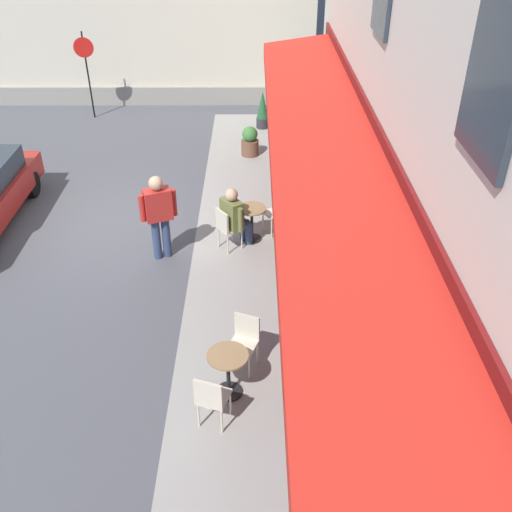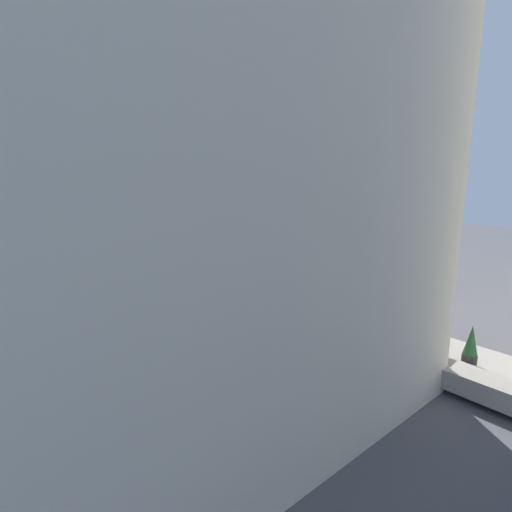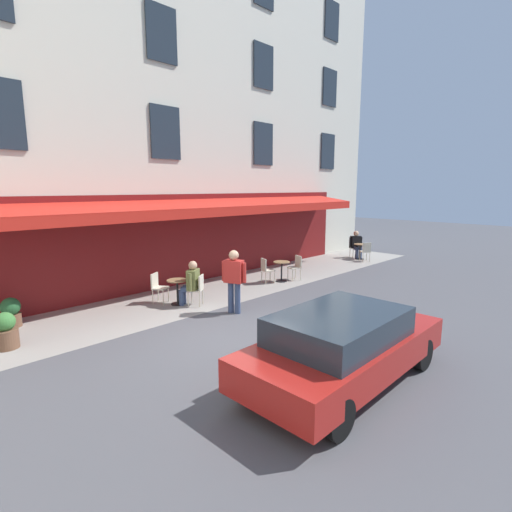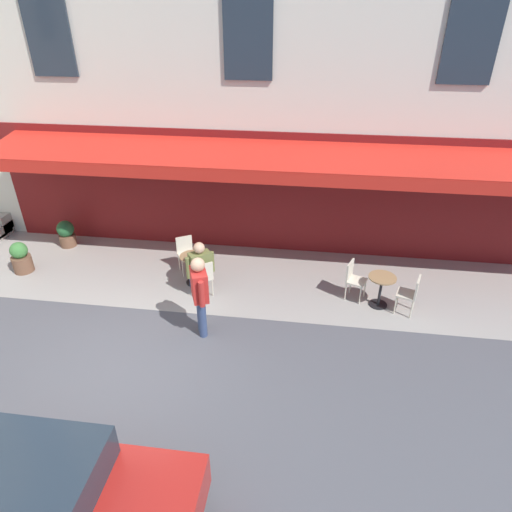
{
  "view_description": "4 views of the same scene",
  "coord_description": "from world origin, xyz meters",
  "px_view_note": "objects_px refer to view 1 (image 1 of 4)",
  "views": [
    {
      "loc": [
        -10.93,
        -3.05,
        6.39
      ],
      "look_at": [
        -2.72,
        -3.08,
        0.97
      ],
      "focal_mm": 40.49,
      "sensor_mm": 36.0,
      "label": 1
    },
    {
      "loc": [
        9.29,
        -13.35,
        4.66
      ],
      "look_at": [
        -3.35,
        -2.95,
        1.52
      ],
      "focal_mm": 26.17,
      "sensor_mm": 36.0,
      "label": 2
    },
    {
      "loc": [
        5.6,
        6.39,
        3.41
      ],
      "look_at": [
        -3.21,
        -2.31,
        1.22
      ],
      "focal_mm": 27.01,
      "sensor_mm": 36.0,
      "label": 3
    },
    {
      "loc": [
        -3.28,
        5.54,
        5.83
      ],
      "look_at": [
        -2.12,
        -2.98,
        0.87
      ],
      "focal_mm": 30.55,
      "sensor_mm": 36.0,
      "label": 4
    }
  ],
  "objects_px": {
    "cafe_chair_cream_corner_left": "(278,209)",
    "no_parking_sign": "(86,60)",
    "cafe_chair_cream_corner_right": "(245,338)",
    "walking_pedestrian_in_red": "(159,211)",
    "potted_plant_mid_terrace": "(304,148)",
    "cafe_chair_cream_by_window": "(211,397)",
    "cafe_table_mid_terrace": "(228,368)",
    "seated_companion_in_olive": "(235,216)",
    "cafe_chair_cream_under_awning": "(226,226)",
    "potted_plant_under_sign": "(250,142)",
    "potted_plant_entrance_left": "(263,110)",
    "cafe_table_streetside": "(252,219)"
  },
  "relations": [
    {
      "from": "walking_pedestrian_in_red",
      "to": "potted_plant_under_sign",
      "type": "height_order",
      "value": "walking_pedestrian_in_red"
    },
    {
      "from": "cafe_chair_cream_corner_right",
      "to": "cafe_chair_cream_corner_left",
      "type": "relative_size",
      "value": 1.0
    },
    {
      "from": "potted_plant_entrance_left",
      "to": "cafe_table_streetside",
      "type": "bearing_deg",
      "value": 177.31
    },
    {
      "from": "cafe_table_mid_terrace",
      "to": "potted_plant_entrance_left",
      "type": "xyz_separation_m",
      "value": [
        10.76,
        -0.63,
        0.05
      ]
    },
    {
      "from": "cafe_chair_cream_by_window",
      "to": "no_parking_sign",
      "type": "xyz_separation_m",
      "value": [
        12.27,
        4.47,
        1.25
      ]
    },
    {
      "from": "cafe_table_mid_terrace",
      "to": "potted_plant_mid_terrace",
      "type": "distance_m",
      "value": 8.45
    },
    {
      "from": "cafe_table_streetside",
      "to": "no_parking_sign",
      "type": "relative_size",
      "value": 0.29
    },
    {
      "from": "cafe_chair_cream_under_awning",
      "to": "potted_plant_under_sign",
      "type": "bearing_deg",
      "value": -5.32
    },
    {
      "from": "cafe_chair_cream_by_window",
      "to": "potted_plant_entrance_left",
      "type": "height_order",
      "value": "potted_plant_entrance_left"
    },
    {
      "from": "cafe_chair_cream_by_window",
      "to": "potted_plant_mid_terrace",
      "type": "relative_size",
      "value": 1.22
    },
    {
      "from": "potted_plant_mid_terrace",
      "to": "potted_plant_entrance_left",
      "type": "relative_size",
      "value": 0.67
    },
    {
      "from": "potted_plant_mid_terrace",
      "to": "cafe_chair_cream_by_window",
      "type": "bearing_deg",
      "value": 168.0
    },
    {
      "from": "walking_pedestrian_in_red",
      "to": "potted_plant_mid_terrace",
      "type": "relative_size",
      "value": 2.35
    },
    {
      "from": "cafe_chair_cream_corner_left",
      "to": "potted_plant_under_sign",
      "type": "height_order",
      "value": "cafe_chair_cream_corner_left"
    },
    {
      "from": "cafe_table_mid_terrace",
      "to": "seated_companion_in_olive",
      "type": "height_order",
      "value": "seated_companion_in_olive"
    },
    {
      "from": "cafe_table_streetside",
      "to": "potted_plant_under_sign",
      "type": "bearing_deg",
      "value": 0.84
    },
    {
      "from": "cafe_table_mid_terrace",
      "to": "walking_pedestrian_in_red",
      "type": "xyz_separation_m",
      "value": [
        3.67,
        1.45,
        0.54
      ]
    },
    {
      "from": "seated_companion_in_olive",
      "to": "potted_plant_mid_terrace",
      "type": "relative_size",
      "value": 1.78
    },
    {
      "from": "cafe_chair_cream_corner_right",
      "to": "walking_pedestrian_in_red",
      "type": "distance_m",
      "value": 3.54
    },
    {
      "from": "cafe_table_mid_terrace",
      "to": "potted_plant_under_sign",
      "type": "height_order",
      "value": "potted_plant_under_sign"
    },
    {
      "from": "potted_plant_entrance_left",
      "to": "no_parking_sign",
      "type": "bearing_deg",
      "value": 80.3
    },
    {
      "from": "seated_companion_in_olive",
      "to": "potted_plant_mid_terrace",
      "type": "distance_m",
      "value": 4.55
    },
    {
      "from": "potted_plant_under_sign",
      "to": "potted_plant_mid_terrace",
      "type": "distance_m",
      "value": 1.49
    },
    {
      "from": "cafe_chair_cream_by_window",
      "to": "potted_plant_under_sign",
      "type": "height_order",
      "value": "cafe_chair_cream_by_window"
    },
    {
      "from": "cafe_chair_cream_corner_right",
      "to": "cafe_chair_cream_under_awning",
      "type": "height_order",
      "value": "same"
    },
    {
      "from": "no_parking_sign",
      "to": "potted_plant_under_sign",
      "type": "bearing_deg",
      "value": -120.94
    },
    {
      "from": "cafe_chair_cream_by_window",
      "to": "no_parking_sign",
      "type": "relative_size",
      "value": 0.35
    },
    {
      "from": "cafe_chair_cream_corner_right",
      "to": "potted_plant_entrance_left",
      "type": "distance_m",
      "value": 10.18
    },
    {
      "from": "cafe_chair_cream_corner_right",
      "to": "no_parking_sign",
      "type": "bearing_deg",
      "value": 23.88
    },
    {
      "from": "cafe_table_mid_terrace",
      "to": "potted_plant_entrance_left",
      "type": "height_order",
      "value": "potted_plant_entrance_left"
    },
    {
      "from": "cafe_chair_cream_corner_right",
      "to": "cafe_chair_cream_corner_left",
      "type": "distance_m",
      "value": 4.1
    },
    {
      "from": "seated_companion_in_olive",
      "to": "walking_pedestrian_in_red",
      "type": "relative_size",
      "value": 0.75
    },
    {
      "from": "cafe_table_streetside",
      "to": "no_parking_sign",
      "type": "distance_m",
      "value": 8.99
    },
    {
      "from": "cafe_chair_cream_corner_left",
      "to": "seated_companion_in_olive",
      "type": "bearing_deg",
      "value": 123.33
    },
    {
      "from": "seated_companion_in_olive",
      "to": "cafe_chair_cream_corner_left",
      "type": "bearing_deg",
      "value": -56.67
    },
    {
      "from": "cafe_chair_cream_corner_left",
      "to": "cafe_chair_cream_corner_right",
      "type": "bearing_deg",
      "value": 171.07
    },
    {
      "from": "cafe_table_mid_terrace",
      "to": "walking_pedestrian_in_red",
      "type": "bearing_deg",
      "value": 21.59
    },
    {
      "from": "cafe_chair_cream_corner_left",
      "to": "no_parking_sign",
      "type": "distance_m",
      "value": 9.04
    },
    {
      "from": "cafe_table_mid_terrace",
      "to": "cafe_table_streetside",
      "type": "height_order",
      "value": "same"
    },
    {
      "from": "walking_pedestrian_in_red",
      "to": "potted_plant_under_sign",
      "type": "distance_m",
      "value": 5.37
    },
    {
      "from": "cafe_chair_cream_by_window",
      "to": "walking_pedestrian_in_red",
      "type": "xyz_separation_m",
      "value": [
        4.27,
        1.25,
        0.48
      ]
    },
    {
      "from": "no_parking_sign",
      "to": "potted_plant_entrance_left",
      "type": "bearing_deg",
      "value": -99.7
    },
    {
      "from": "no_parking_sign",
      "to": "seated_companion_in_olive",
      "type": "bearing_deg",
      "value": -148.45
    },
    {
      "from": "potted_plant_mid_terrace",
      "to": "cafe_chair_cream_corner_right",
      "type": "bearing_deg",
      "value": 169.29
    },
    {
      "from": "potted_plant_mid_terrace",
      "to": "cafe_chair_cream_under_awning",
      "type": "bearing_deg",
      "value": 156.74
    },
    {
      "from": "cafe_chair_cream_by_window",
      "to": "cafe_chair_cream_under_awning",
      "type": "relative_size",
      "value": 1.0
    },
    {
      "from": "cafe_chair_cream_by_window",
      "to": "no_parking_sign",
      "type": "height_order",
      "value": "no_parking_sign"
    },
    {
      "from": "cafe_chair_cream_corner_right",
      "to": "potted_plant_mid_terrace",
      "type": "height_order",
      "value": "cafe_chair_cream_corner_right"
    },
    {
      "from": "cafe_chair_cream_under_awning",
      "to": "cafe_chair_cream_corner_left",
      "type": "bearing_deg",
      "value": -56.15
    },
    {
      "from": "cafe_chair_cream_corner_left",
      "to": "no_parking_sign",
      "type": "xyz_separation_m",
      "value": [
        7.03,
        5.54,
        1.25
      ]
    }
  ]
}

